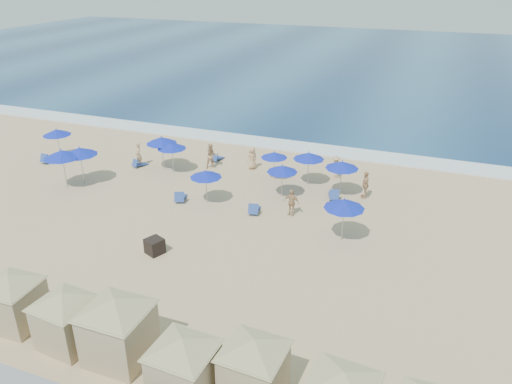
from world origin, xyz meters
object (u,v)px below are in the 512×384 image
umbrella_10 (344,204)px  beachgoer_0 (139,154)px  umbrella_9 (342,165)px  beachgoer_4 (252,158)px  umbrella_8 (309,156)px  beachgoer_1 (211,156)px  cabana_1 (65,312)px  cabana_3 (183,359)px  beachgoer_5 (365,184)px  cabana_2 (117,321)px  umbrella_0 (57,132)px  beachgoer_3 (335,167)px  umbrella_6 (274,155)px  umbrella_2 (80,151)px  beachgoer_2 (291,202)px  cabana_0 (12,293)px  umbrella_1 (62,154)px  cabana_4 (254,360)px  umbrella_4 (161,140)px  umbrella_3 (172,146)px  umbrella_7 (282,169)px  umbrella_5 (206,174)px  trash_bin (155,246)px

umbrella_10 → beachgoer_0: (-15.94, 5.23, -1.24)m
umbrella_9 → beachgoer_4: umbrella_9 is taller
umbrella_8 → beachgoer_1: size_ratio=1.29×
beachgoer_4 → umbrella_9: bearing=106.0°
cabana_1 → beachgoer_0: 18.55m
cabana_3 → beachgoer_5: bearing=80.5°
cabana_2 → umbrella_8: (2.21, 17.92, 0.33)m
umbrella_0 → beachgoer_3: 20.54m
umbrella_6 → beachgoer_1: 4.92m
umbrella_2 → beachgoer_2: bearing=2.1°
cabana_0 → umbrella_1: umbrella_1 is taller
cabana_1 → umbrella_0: cabana_1 is taller
cabana_1 → beachgoer_3: cabana_1 is taller
cabana_3 → beachgoer_0: size_ratio=2.41×
cabana_4 → umbrella_0: (-21.79, 15.88, 0.53)m
umbrella_1 → umbrella_4: 6.64m
cabana_3 → umbrella_8: cabana_3 is taller
cabana_4 → beachgoer_5: bearing=87.3°
cabana_4 → umbrella_0: cabana_4 is taller
umbrella_3 → beachgoer_0: (-2.91, 0.19, -1.10)m
beachgoer_1 → umbrella_0: bearing=153.4°
cabana_2 → cabana_3: (3.08, -0.70, -0.17)m
umbrella_4 → beachgoer_4: 6.48m
umbrella_8 → umbrella_10: bearing=-60.2°
umbrella_10 → umbrella_3: bearing=158.9°
cabana_4 → beachgoer_4: cabana_4 is taller
beachgoer_3 → beachgoer_4: bearing=-122.7°
umbrella_2 → beachgoer_1: umbrella_2 is taller
umbrella_4 → beachgoer_5: bearing=1.4°
umbrella_8 → cabana_4: bearing=-80.2°
umbrella_4 → umbrella_10: size_ratio=1.01×
beachgoer_2 → beachgoer_4: 7.53m
beachgoer_5 → umbrella_7: bearing=-83.3°
cabana_4 → beachgoer_1: cabana_4 is taller
umbrella_7 → umbrella_2: bearing=-168.4°
umbrella_7 → beachgoer_2: size_ratio=1.36×
beachgoer_1 → beachgoer_3: 8.77m
beachgoer_3 → umbrella_9: bearing=-18.5°
umbrella_4 → umbrella_10: 15.01m
cabana_3 → beachgoer_1: bearing=113.1°
cabana_3 → umbrella_9: bearing=85.2°
cabana_2 → cabana_4: 5.28m
umbrella_9 → beachgoer_3: 3.10m
umbrella_5 → umbrella_1: bearing=-173.0°
umbrella_6 → beachgoer_5: 6.36m
cabana_2 → beachgoer_5: cabana_2 is taller
umbrella_2 → umbrella_7: (13.03, 2.67, -0.34)m
trash_bin → umbrella_1: bearing=176.3°
cabana_2 → umbrella_4: bearing=115.7°
beachgoer_2 → cabana_1: bearing=-104.5°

